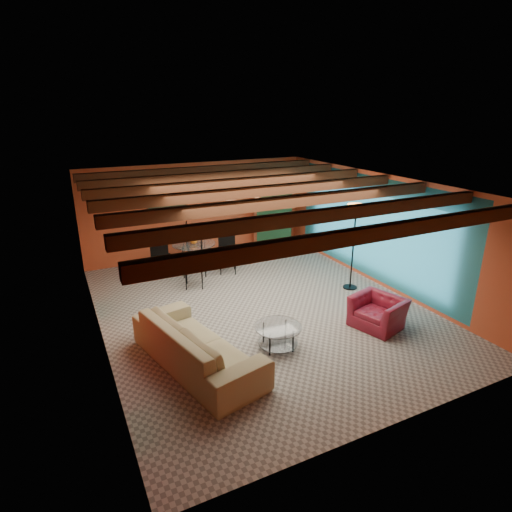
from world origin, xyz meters
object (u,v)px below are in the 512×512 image
sofa (197,344)px  vase (193,227)px  coffee_table (278,337)px  armchair (378,312)px  potted_plant (271,183)px  floor_lamp (353,247)px  armoire (270,219)px  dining_table (194,253)px

sofa → vase: vase is taller
vase → coffee_table: bearing=-87.1°
armchair → potted_plant: potted_plant is taller
floor_lamp → vase: floor_lamp is taller
armoire → vase: size_ratio=8.67×
potted_plant → vase: potted_plant is taller
armchair → floor_lamp: floor_lamp is taller
coffee_table → potted_plant: potted_plant is taller
floor_lamp → armchair: bearing=-112.0°
floor_lamp → vase: size_ratio=10.14×
floor_lamp → potted_plant: potted_plant is taller
sofa → vase: size_ratio=13.38×
dining_table → potted_plant: potted_plant is taller
coffee_table → vase: bearing=92.9°
coffee_table → armoire: bearing=63.6°
armchair → floor_lamp: size_ratio=0.46×
coffee_table → sofa: bearing=175.6°
armoire → dining_table: bearing=-133.9°
floor_lamp → potted_plant: bearing=94.1°
sofa → coffee_table: 1.51m
dining_table → sofa: bearing=-107.7°
sofa → coffee_table: sofa is taller
armchair → potted_plant: bearing=158.4°
coffee_table → floor_lamp: floor_lamp is taller
dining_table → vase: vase is taller
sofa → floor_lamp: 4.65m
floor_lamp → dining_table: bearing=140.5°
armchair → potted_plant: size_ratio=1.93×
floor_lamp → vase: bearing=140.5°
sofa → armchair: size_ratio=2.86×
dining_table → armoire: size_ratio=1.26×
vase → potted_plant: bearing=21.7°
sofa → armchair: (3.66, -0.29, -0.09)m
floor_lamp → potted_plant: size_ratio=4.19×
armchair → armoire: bearing=158.4°
vase → sofa: bearing=-107.7°
coffee_table → armoire: 5.90m
sofa → floor_lamp: (4.37, 1.47, 0.64)m
sofa → floor_lamp: bearing=-84.8°
armchair → coffee_table: bearing=-111.6°
potted_plant → floor_lamp: bearing=-85.9°
floor_lamp → potted_plant: 3.81m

